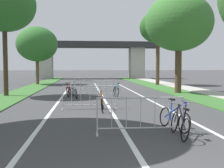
# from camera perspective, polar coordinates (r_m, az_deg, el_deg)

# --- Properties ---
(grass_verge_left) EXTENTS (2.11, 50.74, 0.05)m
(grass_verge_left) POSITION_cam_1_polar(r_m,az_deg,el_deg) (24.08, -16.54, -1.07)
(grass_verge_left) COLOR #386B2D
(grass_verge_left) RESTS_ON ground
(grass_verge_right) EXTENTS (2.11, 50.74, 0.05)m
(grass_verge_right) POSITION_cam_1_polar(r_m,az_deg,el_deg) (24.61, 10.54, -0.89)
(grass_verge_right) COLOR #386B2D
(grass_verge_right) RESTS_ON ground
(sidewalk_path_right) EXTENTS (1.97, 50.74, 0.08)m
(sidewalk_path_right) POSITION_cam_1_polar(r_m,az_deg,el_deg) (25.25, 14.99, -0.80)
(sidewalk_path_right) COLOR #ADA89E
(sidewalk_path_right) RESTS_ON ground
(lane_stripe_center) EXTENTS (0.14, 29.35, 0.01)m
(lane_stripe_center) POSITION_cam_1_polar(r_m,az_deg,el_deg) (17.63, -1.89, -2.63)
(lane_stripe_center) COLOR silver
(lane_stripe_center) RESTS_ON ground
(lane_stripe_right_lane) EXTENTS (0.14, 29.35, 0.01)m
(lane_stripe_right_lane) POSITION_cam_1_polar(r_m,az_deg,el_deg) (17.97, 6.27, -2.53)
(lane_stripe_right_lane) COLOR silver
(lane_stripe_right_lane) RESTS_ON ground
(lane_stripe_left_lane) EXTENTS (0.14, 29.35, 0.01)m
(lane_stripe_left_lane) POSITION_cam_1_polar(r_m,az_deg,el_deg) (17.65, -10.21, -2.68)
(lane_stripe_left_lane) COLOR silver
(lane_stripe_left_lane) RESTS_ON ground
(overpass_bridge) EXTENTS (21.82, 3.54, 5.83)m
(overpass_bridge) POSITION_cam_1_polar(r_m,az_deg,el_deg) (44.81, -4.18, 6.35)
(overpass_bridge) COLOR #2D2D30
(overpass_bridge) RESTS_ON ground
(tree_left_oak_mid) EXTENTS (3.97, 3.97, 7.48)m
(tree_left_oak_mid) POSITION_cam_1_polar(r_m,az_deg,el_deg) (19.53, -21.12, 14.74)
(tree_left_oak_mid) COLOR #3D2D1E
(tree_left_oak_mid) RESTS_ON ground
(tree_left_pine_near) EXTENTS (4.34, 4.34, 6.14)m
(tree_left_pine_near) POSITION_cam_1_polar(r_m,az_deg,el_deg) (30.90, -15.03, 7.84)
(tree_left_pine_near) COLOR brown
(tree_left_pine_near) RESTS_ON ground
(tree_right_pine_far) EXTENTS (4.75, 4.75, 7.03)m
(tree_right_pine_far) POSITION_cam_1_polar(r_m,az_deg,el_deg) (20.70, 13.47, 12.02)
(tree_right_pine_far) COLOR #4C3823
(tree_right_pine_far) RESTS_ON ground
(tree_right_cypress_far) EXTENTS (3.78, 3.78, 7.51)m
(tree_right_cypress_far) POSITION_cam_1_polar(r_m,az_deg,el_deg) (29.46, 9.36, 11.22)
(tree_right_cypress_far) COLOR #4C3823
(tree_right_cypress_far) RESTS_ON ground
(crowd_barrier_nearest) EXTENTS (2.50, 0.48, 1.05)m
(crowd_barrier_nearest) POSITION_cam_1_polar(r_m,az_deg,el_deg) (7.92, 5.86, -6.46)
(crowd_barrier_nearest) COLOR #ADADB2
(crowd_barrier_nearest) RESTS_ON ground
(crowd_barrier_second) EXTENTS (2.51, 0.52, 1.05)m
(crowd_barrier_second) POSITION_cam_1_polar(r_m,az_deg,el_deg) (12.62, -4.53, -2.72)
(crowd_barrier_second) COLOR #ADADB2
(crowd_barrier_second) RESTS_ON ground
(crowd_barrier_third) EXTENTS (2.50, 0.47, 1.05)m
(crowd_barrier_third) POSITION_cam_1_polar(r_m,az_deg,el_deg) (17.50, -3.78, -0.97)
(crowd_barrier_third) COLOR #ADADB2
(crowd_barrier_third) RESTS_ON ground
(crowd_barrier_fourth) EXTENTS (2.52, 0.59, 1.05)m
(crowd_barrier_fourth) POSITION_cam_1_polar(r_m,az_deg,el_deg) (22.37, -4.49, 0.00)
(crowd_barrier_fourth) COLOR #ADADB2
(crowd_barrier_fourth) RESTS_ON ground
(bicycle_silver_0) EXTENTS (0.49, 1.68, 0.92)m
(bicycle_silver_0) POSITION_cam_1_polar(r_m,az_deg,el_deg) (17.10, -7.70, -1.69)
(bicycle_silver_0) COLOR black
(bicycle_silver_0) RESTS_ON ground
(bicycle_red_1) EXTENTS (0.44, 1.66, 0.91)m
(bicycle_red_1) POSITION_cam_1_polar(r_m,az_deg,el_deg) (18.06, -8.81, -1.35)
(bicycle_red_1) COLOR black
(bicycle_red_1) RESTS_ON ground
(bicycle_orange_2) EXTENTS (0.54, 1.65, 0.94)m
(bicycle_orange_2) POSITION_cam_1_polar(r_m,az_deg,el_deg) (12.07, -2.03, -3.81)
(bicycle_orange_2) COLOR black
(bicycle_orange_2) RESTS_ON ground
(bicycle_teal_3) EXTENTS (0.45, 1.73, 0.94)m
(bicycle_teal_3) POSITION_cam_1_polar(r_m,az_deg,el_deg) (17.04, 0.79, -1.58)
(bicycle_teal_3) COLOR black
(bicycle_teal_3) RESTS_ON ground
(bicycle_black_4) EXTENTS (0.53, 1.62, 0.90)m
(bicycle_black_4) POSITION_cam_1_polar(r_m,az_deg,el_deg) (7.82, 13.67, -7.93)
(bicycle_black_4) COLOR black
(bicycle_black_4) RESTS_ON ground
(bicycle_blue_5) EXTENTS (0.68, 1.67, 0.95)m
(bicycle_blue_5) POSITION_cam_1_polar(r_m,az_deg,el_deg) (8.67, 12.53, -6.77)
(bicycle_blue_5) COLOR black
(bicycle_blue_5) RESTS_ON ground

